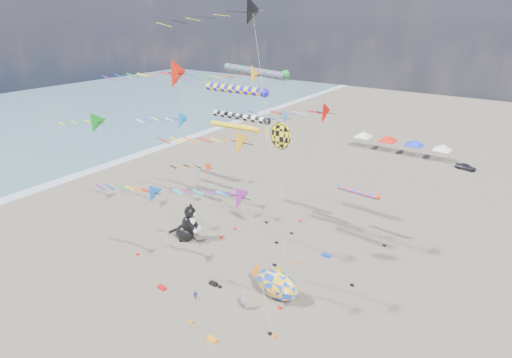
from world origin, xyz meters
The scene contains 29 objects.
ground centered at (0.00, 0.00, 0.00)m, with size 260.00×260.00×0.00m, color brown.
delta_kite_0 centered at (-2.37, 16.24, 19.65)m, with size 14.15×2.22×21.12m.
delta_kite_1 centered at (-16.87, 7.19, 14.38)m, with size 11.01×2.44×15.85m.
delta_kite_2 centered at (-0.16, 11.40, 25.38)m, with size 14.71×2.54×26.95m.
delta_kite_3 centered at (-4.37, 8.02, 20.56)m, with size 12.27×2.66×22.15m.
delta_kite_4 centered at (-5.51, 24.80, 13.07)m, with size 10.24×1.81×14.36m.
delta_kite_5 centered at (-11.84, 18.16, 7.16)m, with size 10.16×1.74×8.42m.
delta_kite_6 centered at (3.05, 5.56, 16.74)m, with size 10.28×2.07×18.12m.
delta_kite_7 centered at (5.29, 15.84, 16.66)m, with size 12.08×2.32×18.12m.
delta_kite_8 centered at (3.99, 5.46, 12.33)m, with size 8.87×2.00×13.66m.
delta_kite_9 centered at (-4.60, 2.72, 11.76)m, with size 10.19×1.63×13.03m.
delta_kite_10 centered at (-12.59, 15.50, 13.89)m, with size 12.24×2.07×15.26m.
windsock_0 centered at (-5.46, 18.35, 14.62)m, with size 8.87×0.76×15.07m.
windsock_1 centered at (-3.16, 14.34, 18.49)m, with size 8.83×0.85×19.00m.
windsock_2 centered at (-5.54, 21.27, 19.27)m, with size 9.90×0.97×19.81m.
windsock_3 centered at (-9.28, 21.86, 12.21)m, with size 8.95×0.73×12.64m.
windsock_4 centered at (6.38, 25.08, 5.94)m, with size 6.73×0.61×6.31m.
angelfish_kite centered at (1.87, 13.93, 14.72)m, with size 3.74×3.02×16.16m.
cat_inflatable centered at (-10.10, 12.79, 2.45)m, with size 3.62×1.81×4.89m, color black, non-canonical shape.
fish_inflatable centered at (4.50, 9.84, 1.63)m, with size 6.17×2.71×3.96m.
person_adult centered at (2.87, 6.76, 0.92)m, with size 0.67×0.44×1.85m, color gray.
child_green centered at (2.18, 10.47, 0.57)m, with size 0.55×0.43×1.14m, color #1D7931.
child_blue centered at (-1.82, 5.35, 0.47)m, with size 0.55×0.23×0.95m, color #2B46B3.
kite_bag_0 centered at (5.36, 19.15, 0.15)m, with size 0.90×0.44×0.30m, color #132EC5.
kite_bag_1 centered at (-5.63, 4.56, 0.15)m, with size 0.90×0.44×0.30m, color red.
kite_bag_2 centered at (2.95, 2.19, 0.15)m, with size 0.90×0.44×0.30m, color orange.
kite_bag_3 centered at (-1.82, 7.98, 0.15)m, with size 0.90×0.44×0.30m, color black.
tent_row centered at (1.50, 60.00, 3.15)m, with size 19.20×4.20×3.80m.
parked_car centered at (13.61, 58.00, 0.57)m, with size 1.35×3.36×1.14m, color #26262D.
Camera 1 is at (20.65, -16.83, 25.37)m, focal length 28.00 mm.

